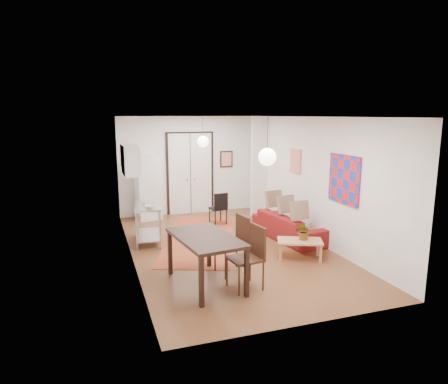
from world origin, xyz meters
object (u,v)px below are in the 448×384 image
object	(u,v)px
black_side_chair	(217,205)
kitchen_counter	(148,218)
fridge	(148,188)
dining_chair_far	(243,251)
coffee_table	(300,243)
dining_chair_near	(229,239)
sofa	(289,226)
dining_table	(205,242)

from	to	relation	value
black_side_chair	kitchen_counter	bearing A→B (deg)	18.74
fridge	dining_chair_far	xyz separation A→B (m)	(0.91, -5.11, -0.26)
coffee_table	dining_chair_near	bearing A→B (deg)	-174.62
sofa	coffee_table	world-z (taller)	sofa
fridge	dining_table	bearing A→B (deg)	-94.32
kitchen_counter	dining_chair_near	size ratio (longest dim) A/B	1.14
dining_chair_far	sofa	bearing A→B (deg)	128.75
sofa	coffee_table	size ratio (longest dim) A/B	2.05
coffee_table	dining_chair_near	xyz separation A→B (m)	(-1.60, -0.15, 0.29)
fridge	dining_chair_far	world-z (taller)	fridge
fridge	black_side_chair	xyz separation A→B (m)	(1.73, -1.07, -0.38)
dining_chair_near	dining_table	bearing A→B (deg)	-60.31
kitchen_counter	dining_chair_far	distance (m)	3.18
coffee_table	sofa	bearing A→B (deg)	71.48
dining_table	sofa	bearing A→B (deg)	36.09
fridge	dining_table	size ratio (longest dim) A/B	1.05
fridge	dining_chair_near	bearing A→B (deg)	-86.29
dining_table	black_side_chair	distance (m)	4.07
sofa	dining_chair_near	distance (m)	2.52
sofa	fridge	bearing A→B (deg)	36.95
fridge	black_side_chair	world-z (taller)	fridge
dining_table	black_side_chair	bearing A→B (deg)	69.62
kitchen_counter	black_side_chair	world-z (taller)	kitchen_counter
coffee_table	dining_chair_far	distance (m)	1.83
kitchen_counter	fridge	xyz separation A→B (m)	(0.30, 2.16, 0.32)
kitchen_counter	black_side_chair	xyz separation A→B (m)	(2.02, 1.10, -0.07)
dining_table	dining_chair_near	size ratio (longest dim) A/B	1.56
dining_chair_near	sofa	bearing A→B (deg)	117.68
coffee_table	fridge	bearing A→B (deg)	120.51
sofa	dining_table	bearing A→B (deg)	118.09
kitchen_counter	fridge	bearing A→B (deg)	90.19
coffee_table	fridge	size ratio (longest dim) A/B	0.57
kitchen_counter	dining_table	distance (m)	2.78
kitchen_counter	dining_chair_near	distance (m)	2.55
kitchen_counter	fridge	world-z (taller)	fridge
kitchen_counter	sofa	bearing A→B (deg)	-5.65
fridge	dining_chair_far	size ratio (longest dim) A/B	1.64
dining_chair_far	fridge	bearing A→B (deg)	-177.80
dining_table	dining_chair_far	xyz separation A→B (m)	(0.60, -0.24, -0.15)
kitchen_counter	black_side_chair	size ratio (longest dim) A/B	1.41
sofa	dining_chair_far	distance (m)	2.98
fridge	dining_chair_near	size ratio (longest dim) A/B	1.64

